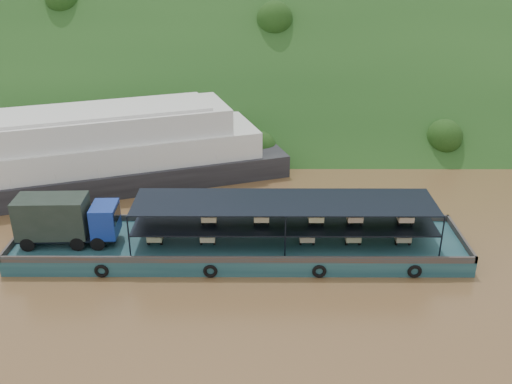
{
  "coord_description": "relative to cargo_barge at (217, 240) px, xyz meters",
  "views": [
    {
      "loc": [
        -1.88,
        -41.03,
        22.97
      ],
      "look_at": [
        -2.0,
        3.0,
        3.2
      ],
      "focal_mm": 40.0,
      "sensor_mm": 36.0,
      "label": 1
    }
  ],
  "objects": [
    {
      "name": "hillside",
      "position": [
        5.04,
        37.84,
        -1.26
      ],
      "size": [
        140.0,
        39.6,
        39.6
      ],
      "primitive_type": "cube",
      "rotation": [
        0.79,
        0.0,
        0.0
      ],
      "color": "#143413",
      "rests_on": "ground"
    },
    {
      "name": "cargo_barge",
      "position": [
        0.0,
        0.0,
        0.0
      ],
      "size": [
        35.0,
        7.18,
        5.05
      ],
      "color": "#123540",
      "rests_on": "ground"
    },
    {
      "name": "passenger_ferry",
      "position": [
        -13.1,
        14.1,
        2.09
      ],
      "size": [
        39.26,
        21.48,
        7.74
      ],
      "rotation": [
        0.0,
        0.0,
        0.33
      ],
      "color": "black",
      "rests_on": "ground"
    },
    {
      "name": "ground",
      "position": [
        5.04,
        1.84,
        -1.26
      ],
      "size": [
        160.0,
        160.0,
        0.0
      ],
      "primitive_type": "plane",
      "color": "brown",
      "rests_on": "ground"
    }
  ]
}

